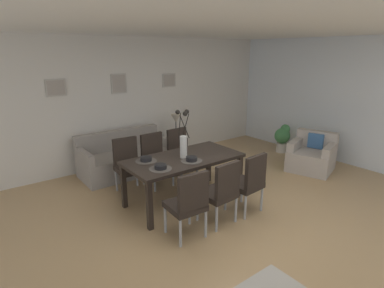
{
  "coord_description": "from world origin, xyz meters",
  "views": [
    {
      "loc": [
        -2.81,
        -2.69,
        2.31
      ],
      "look_at": [
        -0.08,
        0.9,
        0.96
      ],
      "focal_mm": 29.08,
      "sensor_mm": 36.0,
      "label": 1
    }
  ],
  "objects_px": {
    "bowl_near_left": "(160,166)",
    "framed_picture_center": "(119,84)",
    "table_lamp": "(176,121)",
    "potted_plant": "(283,137)",
    "framed_picture_right": "(169,80)",
    "centerpiece_vase": "(183,140)",
    "side_table": "(176,149)",
    "framed_picture_left": "(56,88)",
    "dining_chair_near_right": "(128,163)",
    "dining_chair_mid_left": "(249,180)",
    "dining_chair_mid_right": "(180,151)",
    "sofa": "(125,159)",
    "dining_chair_near_left": "(188,202)",
    "bowl_near_right": "(146,159)",
    "armchair": "(312,156)",
    "dining_table": "(184,162)",
    "dining_chair_far_left": "(221,190)",
    "dining_chair_far_right": "(155,157)",
    "bowl_far_left": "(192,158)"
  },
  "relations": [
    {
      "from": "table_lamp",
      "to": "potted_plant",
      "type": "height_order",
      "value": "table_lamp"
    },
    {
      "from": "sofa",
      "to": "dining_chair_near_left",
      "type": "bearing_deg",
      "value": -98.1
    },
    {
      "from": "sofa",
      "to": "framed_picture_center",
      "type": "bearing_deg",
      "value": 69.39
    },
    {
      "from": "dining_chair_mid_right",
      "to": "framed_picture_center",
      "type": "height_order",
      "value": "framed_picture_center"
    },
    {
      "from": "dining_chair_mid_left",
      "to": "dining_chair_mid_right",
      "type": "xyz_separation_m",
      "value": [
        0.02,
        1.74,
        0.0
      ]
    },
    {
      "from": "dining_chair_far_left",
      "to": "bowl_near_right",
      "type": "relative_size",
      "value": 5.41
    },
    {
      "from": "dining_table",
      "to": "table_lamp",
      "type": "relative_size",
      "value": 3.53
    },
    {
      "from": "sofa",
      "to": "framed_picture_center",
      "type": "relative_size",
      "value": 4.5
    },
    {
      "from": "dining_chair_far_right",
      "to": "bowl_near_right",
      "type": "xyz_separation_m",
      "value": [
        -0.54,
        -0.66,
        0.27
      ]
    },
    {
      "from": "framed_picture_left",
      "to": "dining_chair_near_right",
      "type": "bearing_deg",
      "value": -62.63
    },
    {
      "from": "dining_chair_mid_right",
      "to": "centerpiece_vase",
      "type": "bearing_deg",
      "value": -122.4
    },
    {
      "from": "dining_chair_far_left",
      "to": "dining_chair_far_right",
      "type": "relative_size",
      "value": 1.0
    },
    {
      "from": "framed_picture_center",
      "to": "framed_picture_right",
      "type": "distance_m",
      "value": 1.19
    },
    {
      "from": "centerpiece_vase",
      "to": "sofa",
      "type": "bearing_deg",
      "value": 96.08
    },
    {
      "from": "dining_chair_far_right",
      "to": "framed_picture_center",
      "type": "distance_m",
      "value": 1.78
    },
    {
      "from": "bowl_near_left",
      "to": "framed_picture_center",
      "type": "bearing_deg",
      "value": 77.31
    },
    {
      "from": "dining_table",
      "to": "potted_plant",
      "type": "height_order",
      "value": "dining_table"
    },
    {
      "from": "dining_chair_near_right",
      "to": "dining_chair_mid_right",
      "type": "xyz_separation_m",
      "value": [
        1.07,
        0.0,
        0.0
      ]
    },
    {
      "from": "dining_chair_far_left",
      "to": "framed_picture_left",
      "type": "height_order",
      "value": "framed_picture_left"
    },
    {
      "from": "dining_table",
      "to": "dining_chair_far_left",
      "type": "distance_m",
      "value": 0.87
    },
    {
      "from": "dining_chair_far_left",
      "to": "sofa",
      "type": "bearing_deg",
      "value": 94.29
    },
    {
      "from": "bowl_near_left",
      "to": "centerpiece_vase",
      "type": "bearing_deg",
      "value": 20.69
    },
    {
      "from": "framed_picture_left",
      "to": "framed_picture_right",
      "type": "relative_size",
      "value": 1.06
    },
    {
      "from": "bowl_near_right",
      "to": "potted_plant",
      "type": "height_order",
      "value": "bowl_near_right"
    },
    {
      "from": "dining_chair_mid_right",
      "to": "framed_picture_center",
      "type": "bearing_deg",
      "value": 113.13
    },
    {
      "from": "sofa",
      "to": "potted_plant",
      "type": "distance_m",
      "value": 3.67
    },
    {
      "from": "bowl_near_right",
      "to": "sofa",
      "type": "xyz_separation_m",
      "value": [
        0.36,
        1.51,
        -0.5
      ]
    },
    {
      "from": "armchair",
      "to": "framed_picture_right",
      "type": "xyz_separation_m",
      "value": [
        -1.68,
        2.62,
        1.4
      ]
    },
    {
      "from": "dining_chair_far_right",
      "to": "bowl_near_left",
      "type": "height_order",
      "value": "dining_chair_far_right"
    },
    {
      "from": "sofa",
      "to": "side_table",
      "type": "relative_size",
      "value": 3.34
    },
    {
      "from": "dining_chair_near_left",
      "to": "armchair",
      "type": "bearing_deg",
      "value": 7.26
    },
    {
      "from": "dining_table",
      "to": "armchair",
      "type": "distance_m",
      "value": 2.93
    },
    {
      "from": "dining_chair_far_right",
      "to": "centerpiece_vase",
      "type": "relative_size",
      "value": 1.25
    },
    {
      "from": "dining_chair_mid_left",
      "to": "table_lamp",
      "type": "height_order",
      "value": "table_lamp"
    },
    {
      "from": "side_table",
      "to": "framed_picture_left",
      "type": "distance_m",
      "value": 2.68
    },
    {
      "from": "dining_chair_mid_left",
      "to": "bowl_near_right",
      "type": "bearing_deg",
      "value": 135.48
    },
    {
      "from": "centerpiece_vase",
      "to": "framed_picture_right",
      "type": "bearing_deg",
      "value": 61.46
    },
    {
      "from": "bowl_near_right",
      "to": "framed_picture_center",
      "type": "height_order",
      "value": "framed_picture_center"
    },
    {
      "from": "bowl_far_left",
      "to": "framed_picture_center",
      "type": "distance_m",
      "value": 2.56
    },
    {
      "from": "sofa",
      "to": "table_lamp",
      "type": "xyz_separation_m",
      "value": [
        1.19,
        -0.03,
        0.61
      ]
    },
    {
      "from": "centerpiece_vase",
      "to": "sofa",
      "type": "relative_size",
      "value": 0.42
    },
    {
      "from": "dining_chair_near_right",
      "to": "bowl_near_left",
      "type": "distance_m",
      "value": 1.12
    },
    {
      "from": "framed_picture_right",
      "to": "centerpiece_vase",
      "type": "bearing_deg",
      "value": -118.54
    },
    {
      "from": "dining_chair_near_right",
      "to": "dining_chair_mid_left",
      "type": "distance_m",
      "value": 2.04
    },
    {
      "from": "dining_table",
      "to": "sofa",
      "type": "distance_m",
      "value": 1.76
    },
    {
      "from": "dining_chair_mid_right",
      "to": "armchair",
      "type": "bearing_deg",
      "value": -29.51
    },
    {
      "from": "dining_chair_mid_left",
      "to": "bowl_near_right",
      "type": "xyz_separation_m",
      "value": [
        -1.08,
        1.06,
        0.27
      ]
    },
    {
      "from": "framed_picture_left",
      "to": "framed_picture_right",
      "type": "xyz_separation_m",
      "value": [
        2.39,
        0.0,
        -0.0
      ]
    },
    {
      "from": "side_table",
      "to": "framed_picture_left",
      "type": "bearing_deg",
      "value": 166.9
    },
    {
      "from": "side_table",
      "to": "sofa",
      "type": "bearing_deg",
      "value": 178.54
    }
  ]
}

